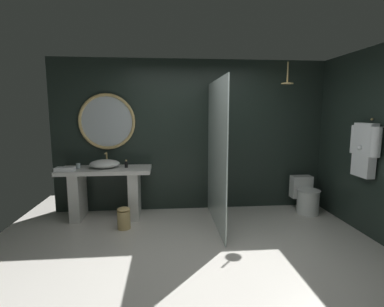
{
  "coord_description": "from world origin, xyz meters",
  "views": [
    {
      "loc": [
        -0.49,
        -3.14,
        1.73
      ],
      "look_at": [
        -0.14,
        0.71,
        1.16
      ],
      "focal_mm": 27.06,
      "sensor_mm": 36.0,
      "label": 1
    }
  ],
  "objects": [
    {
      "name": "hanging_bathrobe",
      "position": [
        2.21,
        0.54,
        1.24
      ],
      "size": [
        0.2,
        0.53,
        0.8
      ],
      "color": "tan"
    },
    {
      "name": "round_wall_mirror",
      "position": [
        -1.46,
        1.81,
        1.56
      ],
      "size": [
        0.94,
        0.05,
        0.94
      ],
      "color": "tan"
    },
    {
      "name": "folded_hand_towel",
      "position": [
        -2.03,
        1.34,
        0.85
      ],
      "size": [
        0.28,
        0.16,
        0.06
      ],
      "primitive_type": "cube",
      "rotation": [
        0.0,
        0.0,
        -0.02
      ],
      "color": "white",
      "rests_on": "vanity_counter"
    },
    {
      "name": "vessel_sink",
      "position": [
        -1.48,
        1.55,
        0.89
      ],
      "size": [
        0.48,
        0.39,
        0.24
      ],
      "color": "white",
      "rests_on": "vanity_counter"
    },
    {
      "name": "ground_plane",
      "position": [
        0.0,
        0.0,
        0.0
      ],
      "size": [
        5.76,
        5.76,
        0.0
      ],
      "primitive_type": "plane",
      "color": "silver"
    },
    {
      "name": "toilet",
      "position": [
        1.9,
        1.49,
        0.27
      ],
      "size": [
        0.38,
        0.58,
        0.59
      ],
      "color": "white",
      "rests_on": "ground_plane"
    },
    {
      "name": "back_wall_panel",
      "position": [
        0.0,
        1.9,
        1.3
      ],
      "size": [
        4.8,
        0.1,
        2.6
      ],
      "primitive_type": "cube",
      "color": "#1E2823",
      "rests_on": "ground_plane"
    },
    {
      "name": "tumbler_cup",
      "position": [
        -1.89,
        1.54,
        0.86
      ],
      "size": [
        0.07,
        0.07,
        0.09
      ],
      "primitive_type": "cylinder",
      "color": "silver",
      "rests_on": "vanity_counter"
    },
    {
      "name": "waste_bin",
      "position": [
        -1.13,
        1.03,
        0.17
      ],
      "size": [
        0.19,
        0.19,
        0.33
      ],
      "color": "tan",
      "rests_on": "ground_plane"
    },
    {
      "name": "shower_glass_panel",
      "position": [
        0.26,
        1.07,
        1.09
      ],
      "size": [
        0.02,
        1.55,
        2.18
      ],
      "primitive_type": "cube",
      "color": "silver",
      "rests_on": "ground_plane"
    },
    {
      "name": "soap_dispenser",
      "position": [
        -1.14,
        1.55,
        0.88
      ],
      "size": [
        0.05,
        0.05,
        0.13
      ],
      "color": "black",
      "rests_on": "vanity_counter"
    },
    {
      "name": "side_wall_right",
      "position": [
        2.35,
        0.76,
        1.3
      ],
      "size": [
        0.1,
        2.47,
        2.6
      ],
      "primitive_type": "cube",
      "color": "#1E2823",
      "rests_on": "ground_plane"
    },
    {
      "name": "rain_shower_head",
      "position": [
        1.45,
        1.43,
        2.2
      ],
      "size": [
        0.19,
        0.19,
        0.34
      ],
      "color": "tan"
    },
    {
      "name": "vanity_counter",
      "position": [
        -1.46,
        1.53,
        0.51
      ],
      "size": [
        1.45,
        0.59,
        0.82
      ],
      "color": "silver",
      "rests_on": "ground_plane"
    }
  ]
}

